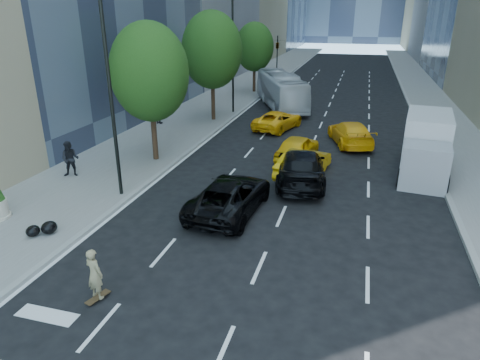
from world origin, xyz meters
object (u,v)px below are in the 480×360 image
(black_sedan_lincoln, at_px, (230,196))
(box_truck, at_px, (426,145))
(skateboarder, at_px, (95,277))
(black_sedan_mercedes, at_px, (301,167))
(city_bus, at_px, (281,90))

(black_sedan_lincoln, xyz_separation_m, box_truck, (8.43, 7.42, 0.78))
(skateboarder, xyz_separation_m, black_sedan_mercedes, (4.40, 11.00, 0.03))
(skateboarder, bearing_deg, city_bus, -74.27)
(skateboarder, relative_size, box_truck, 0.25)
(city_bus, bearing_deg, black_sedan_mercedes, -99.36)
(skateboarder, height_order, city_bus, city_bus)
(box_truck, bearing_deg, skateboarder, -119.59)
(skateboarder, xyz_separation_m, black_sedan_lincoln, (2.00, 6.85, -0.07))
(black_sedan_mercedes, relative_size, city_bus, 0.54)
(black_sedan_mercedes, height_order, city_bus, city_bus)
(black_sedan_lincoln, distance_m, city_bus, 22.10)
(skateboarder, bearing_deg, black_sedan_lincoln, -90.52)
(black_sedan_mercedes, bearing_deg, black_sedan_lincoln, 52.00)
(black_sedan_lincoln, relative_size, black_sedan_mercedes, 0.92)
(skateboarder, height_order, black_sedan_mercedes, black_sedan_mercedes)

